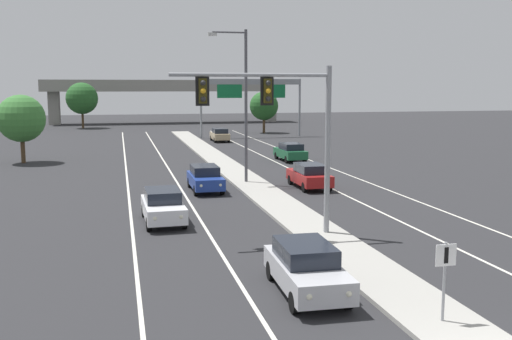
{
  "coord_description": "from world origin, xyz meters",
  "views": [
    {
      "loc": [
        -8.43,
        -10.27,
        6.47
      ],
      "look_at": [
        -3.2,
        11.92,
        3.2
      ],
      "focal_mm": 40.83,
      "sensor_mm": 36.0,
      "label": 1
    }
  ],
  "objects_px": {
    "car_oncoming_silver": "(306,268)",
    "tree_far_right_a": "(264,106)",
    "overhead_signal_mast": "(280,115)",
    "car_oncoming_blue": "(205,178)",
    "street_lamp_median": "(243,97)",
    "car_oncoming_white": "(163,206)",
    "car_receding_red": "(309,175)",
    "highway_sign_gantry": "(251,89)",
    "median_sign_post": "(445,270)",
    "tree_far_left_a": "(82,98)",
    "car_receding_tan": "(220,135)",
    "car_receding_green": "(290,152)",
    "tree_far_left_c": "(21,119)"
  },
  "relations": [
    {
      "from": "car_oncoming_silver",
      "to": "tree_far_right_a",
      "type": "bearing_deg",
      "value": 77.16
    },
    {
      "from": "overhead_signal_mast",
      "to": "car_oncoming_blue",
      "type": "relative_size",
      "value": 1.61
    },
    {
      "from": "overhead_signal_mast",
      "to": "street_lamp_median",
      "type": "distance_m",
      "value": 14.29
    },
    {
      "from": "car_oncoming_white",
      "to": "car_receding_red",
      "type": "xyz_separation_m",
      "value": [
        9.9,
        7.52,
        0.0
      ]
    },
    {
      "from": "highway_sign_gantry",
      "to": "median_sign_post",
      "type": "bearing_deg",
      "value": -97.84
    },
    {
      "from": "car_receding_red",
      "to": "car_oncoming_blue",
      "type": "bearing_deg",
      "value": 175.69
    },
    {
      "from": "tree_far_left_a",
      "to": "car_oncoming_blue",
      "type": "bearing_deg",
      "value": -79.86
    },
    {
      "from": "highway_sign_gantry",
      "to": "car_receding_tan",
      "type": "bearing_deg",
      "value": -134.65
    },
    {
      "from": "car_oncoming_white",
      "to": "tree_far_left_a",
      "type": "distance_m",
      "value": 68.13
    },
    {
      "from": "street_lamp_median",
      "to": "median_sign_post",
      "type": "bearing_deg",
      "value": -88.97
    },
    {
      "from": "car_receding_tan",
      "to": "car_receding_green",
      "type": "bearing_deg",
      "value": -81.38
    },
    {
      "from": "overhead_signal_mast",
      "to": "car_oncoming_blue",
      "type": "height_order",
      "value": "overhead_signal_mast"
    },
    {
      "from": "overhead_signal_mast",
      "to": "tree_far_right_a",
      "type": "bearing_deg",
      "value": 76.64
    },
    {
      "from": "car_oncoming_white",
      "to": "tree_far_left_c",
      "type": "xyz_separation_m",
      "value": [
        -9.99,
        24.98,
        2.98
      ]
    },
    {
      "from": "street_lamp_median",
      "to": "car_oncoming_silver",
      "type": "distance_m",
      "value": 21.58
    },
    {
      "from": "overhead_signal_mast",
      "to": "tree_far_left_a",
      "type": "height_order",
      "value": "overhead_signal_mast"
    },
    {
      "from": "car_oncoming_blue",
      "to": "tree_far_left_c",
      "type": "xyz_separation_m",
      "value": [
        -13.2,
        16.96,
        2.98
      ]
    },
    {
      "from": "highway_sign_gantry",
      "to": "overhead_signal_mast",
      "type": "bearing_deg",
      "value": -101.43
    },
    {
      "from": "highway_sign_gantry",
      "to": "tree_far_right_a",
      "type": "distance_m",
      "value": 7.59
    },
    {
      "from": "overhead_signal_mast",
      "to": "car_receding_tan",
      "type": "distance_m",
      "value": 45.13
    },
    {
      "from": "car_receding_red",
      "to": "car_oncoming_white",
      "type": "bearing_deg",
      "value": -142.77
    },
    {
      "from": "tree_far_left_c",
      "to": "overhead_signal_mast",
      "type": "bearing_deg",
      "value": -63.29
    },
    {
      "from": "car_oncoming_blue",
      "to": "tree_far_right_a",
      "type": "relative_size",
      "value": 0.77
    },
    {
      "from": "highway_sign_gantry",
      "to": "street_lamp_median",
      "type": "bearing_deg",
      "value": -103.7
    },
    {
      "from": "car_oncoming_white",
      "to": "car_receding_red",
      "type": "relative_size",
      "value": 1.01
    },
    {
      "from": "street_lamp_median",
      "to": "tree_far_left_a",
      "type": "height_order",
      "value": "street_lamp_median"
    },
    {
      "from": "car_oncoming_white",
      "to": "car_receding_green",
      "type": "distance_m",
      "value": 24.56
    },
    {
      "from": "overhead_signal_mast",
      "to": "car_oncoming_white",
      "type": "relative_size",
      "value": 1.6
    },
    {
      "from": "tree_far_left_a",
      "to": "car_receding_tan",
      "type": "bearing_deg",
      "value": -57.69
    },
    {
      "from": "tree_far_right_a",
      "to": "car_receding_red",
      "type": "bearing_deg",
      "value": -100.31
    },
    {
      "from": "car_oncoming_silver",
      "to": "tree_far_left_a",
      "type": "height_order",
      "value": "tree_far_left_a"
    },
    {
      "from": "median_sign_post",
      "to": "car_receding_tan",
      "type": "distance_m",
      "value": 54.7
    },
    {
      "from": "car_receding_green",
      "to": "highway_sign_gantry",
      "type": "height_order",
      "value": "highway_sign_gantry"
    },
    {
      "from": "median_sign_post",
      "to": "car_receding_tan",
      "type": "relative_size",
      "value": 0.49
    },
    {
      "from": "tree_far_right_a",
      "to": "tree_far_left_c",
      "type": "bearing_deg",
      "value": -136.02
    },
    {
      "from": "car_oncoming_blue",
      "to": "car_receding_green",
      "type": "xyz_separation_m",
      "value": [
        9.45,
        13.03,
        0.0
      ]
    },
    {
      "from": "overhead_signal_mast",
      "to": "car_oncoming_blue",
      "type": "bearing_deg",
      "value": 96.81
    },
    {
      "from": "overhead_signal_mast",
      "to": "car_oncoming_blue",
      "type": "distance_m",
      "value": 13.03
    },
    {
      "from": "overhead_signal_mast",
      "to": "highway_sign_gantry",
      "type": "height_order",
      "value": "highway_sign_gantry"
    },
    {
      "from": "tree_far_left_c",
      "to": "car_oncoming_silver",
      "type": "bearing_deg",
      "value": -69.09
    },
    {
      "from": "median_sign_post",
      "to": "tree_far_right_a",
      "type": "xyz_separation_m",
      "value": [
        11.49,
        66.09,
        2.21
      ]
    },
    {
      "from": "car_oncoming_blue",
      "to": "car_receding_red",
      "type": "xyz_separation_m",
      "value": [
        6.69,
        -0.5,
        0.0
      ]
    },
    {
      "from": "highway_sign_gantry",
      "to": "tree_far_left_c",
      "type": "bearing_deg",
      "value": -140.2
    },
    {
      "from": "car_oncoming_white",
      "to": "car_receding_red",
      "type": "height_order",
      "value": "same"
    },
    {
      "from": "tree_far_left_c",
      "to": "tree_far_right_a",
      "type": "relative_size",
      "value": 1.0
    },
    {
      "from": "street_lamp_median",
      "to": "car_receding_red",
      "type": "bearing_deg",
      "value": -33.73
    },
    {
      "from": "tree_far_left_c",
      "to": "tree_far_right_a",
      "type": "height_order",
      "value": "same"
    },
    {
      "from": "car_receding_green",
      "to": "tree_far_right_a",
      "type": "relative_size",
      "value": 0.78
    },
    {
      "from": "car_receding_green",
      "to": "tree_far_left_a",
      "type": "xyz_separation_m",
      "value": [
        -20.1,
        46.56,
        3.84
      ]
    },
    {
      "from": "street_lamp_median",
      "to": "tree_far_left_a",
      "type": "xyz_separation_m",
      "value": [
        -13.51,
        57.53,
        -1.13
      ]
    }
  ]
}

